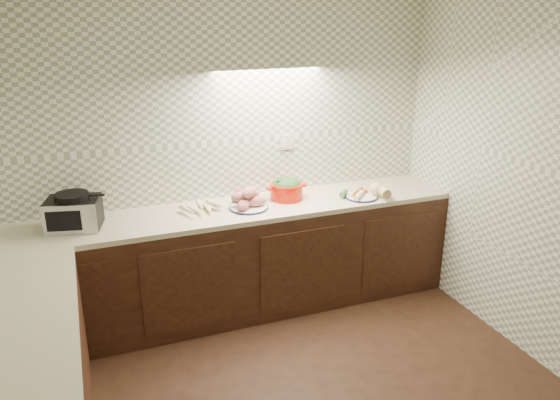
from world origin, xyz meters
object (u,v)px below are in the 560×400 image
object	(u,v)px
onion_bowl	(241,197)
parsnip_pile	(201,210)
veg_plate	(368,192)
sweet_potato_plate	(248,200)
dutch_oven	(287,188)
toaster_oven	(73,212)

from	to	relation	value
onion_bowl	parsnip_pile	bearing A→B (deg)	-161.16
veg_plate	sweet_potato_plate	bearing A→B (deg)	173.69
onion_bowl	veg_plate	world-z (taller)	veg_plate
parsnip_pile	dutch_oven	size ratio (longest dim) A/B	1.06
parsnip_pile	onion_bowl	bearing A→B (deg)	18.84
toaster_oven	veg_plate	xyz separation A→B (m)	(2.29, -0.17, -0.08)
parsnip_pile	toaster_oven	bearing A→B (deg)	177.54
toaster_oven	sweet_potato_plate	xyz separation A→B (m)	(1.28, -0.06, -0.06)
toaster_oven	sweet_potato_plate	distance (m)	1.28
sweet_potato_plate	dutch_oven	size ratio (longest dim) A/B	0.94
parsnip_pile	veg_plate	distance (m)	1.38
toaster_oven	dutch_oven	bearing A→B (deg)	14.60
toaster_oven	dutch_oven	xyz separation A→B (m)	(1.64, 0.03, -0.03)
sweet_potato_plate	dutch_oven	xyz separation A→B (m)	(0.36, 0.10, 0.03)
toaster_oven	veg_plate	size ratio (longest dim) A/B	1.02
parsnip_pile	sweet_potato_plate	bearing A→B (deg)	-3.49
dutch_oven	veg_plate	distance (m)	0.68
onion_bowl	veg_plate	size ratio (longest dim) A/B	0.37
toaster_oven	veg_plate	distance (m)	2.29
toaster_oven	parsnip_pile	world-z (taller)	toaster_oven
dutch_oven	veg_plate	world-z (taller)	dutch_oven
sweet_potato_plate	veg_plate	xyz separation A→B (m)	(1.01, -0.11, -0.02)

